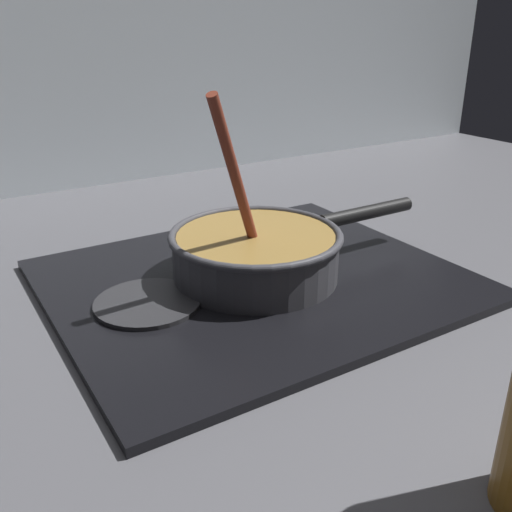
% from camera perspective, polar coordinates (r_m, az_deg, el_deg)
% --- Properties ---
extents(ground, '(2.40, 1.60, 0.04)m').
position_cam_1_polar(ground, '(0.72, 6.02, -8.48)').
color(ground, '#4C4C51').
extents(backsplash_wall, '(2.40, 0.02, 0.55)m').
position_cam_1_polar(backsplash_wall, '(1.33, -15.73, 18.70)').
color(backsplash_wall, silver).
rests_on(backsplash_wall, ground).
extents(hob_plate, '(0.56, 0.48, 0.01)m').
position_cam_1_polar(hob_plate, '(0.81, 0.00, -2.48)').
color(hob_plate, black).
rests_on(hob_plate, ground).
extents(burner_ring, '(0.17, 0.17, 0.01)m').
position_cam_1_polar(burner_ring, '(0.81, 0.00, -1.83)').
color(burner_ring, '#592D0C').
rests_on(burner_ring, hob_plate).
extents(spare_burner, '(0.14, 0.14, 0.01)m').
position_cam_1_polar(spare_burner, '(0.74, -10.90, -4.66)').
color(spare_burner, '#262628').
rests_on(spare_burner, hob_plate).
extents(cooking_pan, '(0.41, 0.24, 0.27)m').
position_cam_1_polar(cooking_pan, '(0.79, 0.14, 0.41)').
color(cooking_pan, '#38383D').
rests_on(cooking_pan, hob_plate).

